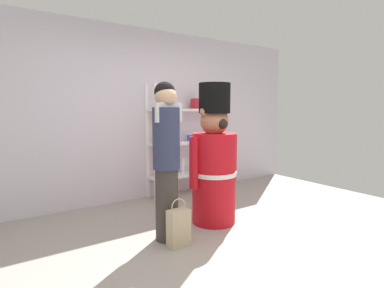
{
  "coord_description": "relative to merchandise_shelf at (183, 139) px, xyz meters",
  "views": [
    {
      "loc": [
        -1.92,
        -2.19,
        1.39
      ],
      "look_at": [
        0.01,
        0.63,
        1.0
      ],
      "focal_mm": 28.74,
      "sensor_mm": 36.0,
      "label": 1
    }
  ],
  "objects": [
    {
      "name": "shopping_bag",
      "position": [
        -1.1,
        -1.62,
        -0.71
      ],
      "size": [
        0.22,
        0.14,
        0.5
      ],
      "color": "#C1AD89",
      "rests_on": "ground_plane"
    },
    {
      "name": "back_wall",
      "position": [
        -0.76,
        0.22,
        0.4
      ],
      "size": [
        6.4,
        0.12,
        2.6
      ],
      "primitive_type": "cube",
      "color": "silver",
      "rests_on": "ground_plane"
    },
    {
      "name": "person_shopper",
      "position": [
        -1.12,
        -1.42,
        0.01
      ],
      "size": [
        0.3,
        0.28,
        1.67
      ],
      "color": "#38332D",
      "rests_on": "ground_plane"
    },
    {
      "name": "teddy_bear_guard",
      "position": [
        -0.39,
        -1.29,
        -0.16
      ],
      "size": [
        0.7,
        0.55,
        1.69
      ],
      "color": "red",
      "rests_on": "ground_plane"
    },
    {
      "name": "ground_plane",
      "position": [
        -0.76,
        -1.98,
        -0.9
      ],
      "size": [
        6.4,
        6.4,
        0.0
      ],
      "primitive_type": "plane",
      "color": "#9E9389"
    },
    {
      "name": "merchandise_shelf",
      "position": [
        0.0,
        0.0,
        0.0
      ],
      "size": [
        1.21,
        0.35,
        1.76
      ],
      "color": "white",
      "rests_on": "ground_plane"
    }
  ]
}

